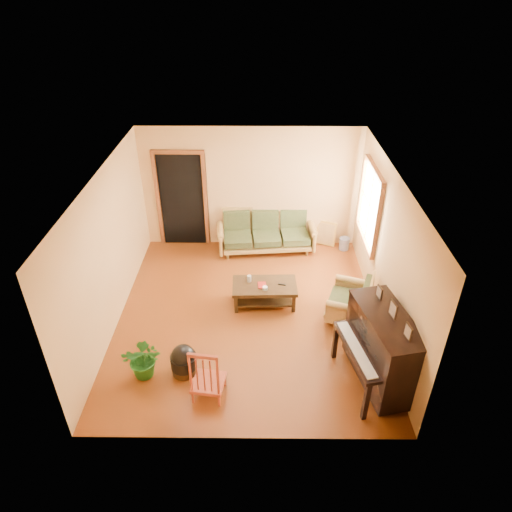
{
  "coord_description": "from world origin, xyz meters",
  "views": [
    {
      "loc": [
        0.19,
        -6.23,
        5.2
      ],
      "look_at": [
        0.13,
        0.2,
        1.1
      ],
      "focal_mm": 32.0,
      "sensor_mm": 36.0,
      "label": 1
    }
  ],
  "objects_px": {
    "sofa": "(266,232)",
    "coffee_table": "(264,294)",
    "footstool": "(184,363)",
    "ceramic_crock": "(344,244)",
    "piano": "(382,350)",
    "armchair": "(349,297)",
    "red_chair": "(208,370)",
    "potted_plant": "(144,359)"
  },
  "relations": [
    {
      "from": "piano",
      "to": "footstool",
      "type": "relative_size",
      "value": 3.52
    },
    {
      "from": "sofa",
      "to": "red_chair",
      "type": "xyz_separation_m",
      "value": [
        -0.85,
        -3.96,
        0.04
      ]
    },
    {
      "from": "sofa",
      "to": "footstool",
      "type": "distance_m",
      "value": 3.78
    },
    {
      "from": "coffee_table",
      "to": "ceramic_crock",
      "type": "height_order",
      "value": "coffee_table"
    },
    {
      "from": "coffee_table",
      "to": "ceramic_crock",
      "type": "xyz_separation_m",
      "value": [
        1.74,
        1.9,
        -0.07
      ]
    },
    {
      "from": "red_chair",
      "to": "piano",
      "type": "bearing_deg",
      "value": 14.37
    },
    {
      "from": "red_chair",
      "to": "potted_plant",
      "type": "distance_m",
      "value": 1.06
    },
    {
      "from": "armchair",
      "to": "footstool",
      "type": "relative_size",
      "value": 2.12
    },
    {
      "from": "footstool",
      "to": "sofa",
      "type": "bearing_deg",
      "value": 70.34
    },
    {
      "from": "piano",
      "to": "potted_plant",
      "type": "height_order",
      "value": "piano"
    },
    {
      "from": "armchair",
      "to": "red_chair",
      "type": "distance_m",
      "value": 2.85
    },
    {
      "from": "sofa",
      "to": "potted_plant",
      "type": "height_order",
      "value": "sofa"
    },
    {
      "from": "coffee_table",
      "to": "potted_plant",
      "type": "xyz_separation_m",
      "value": [
        -1.78,
        -1.74,
        0.12
      ]
    },
    {
      "from": "ceramic_crock",
      "to": "armchair",
      "type": "bearing_deg",
      "value": -97.41
    },
    {
      "from": "red_chair",
      "to": "potted_plant",
      "type": "relative_size",
      "value": 1.47
    },
    {
      "from": "sofa",
      "to": "coffee_table",
      "type": "bearing_deg",
      "value": -96.87
    },
    {
      "from": "sofa",
      "to": "red_chair",
      "type": "distance_m",
      "value": 4.05
    },
    {
      "from": "footstool",
      "to": "red_chair",
      "type": "distance_m",
      "value": 0.65
    },
    {
      "from": "coffee_table",
      "to": "footstool",
      "type": "relative_size",
      "value": 2.91
    },
    {
      "from": "sofa",
      "to": "armchair",
      "type": "bearing_deg",
      "value": -63.18
    },
    {
      "from": "armchair",
      "to": "ceramic_crock",
      "type": "bearing_deg",
      "value": 102.07
    },
    {
      "from": "armchair",
      "to": "red_chair",
      "type": "xyz_separation_m",
      "value": [
        -2.25,
        -1.75,
        0.06
      ]
    },
    {
      "from": "footstool",
      "to": "red_chair",
      "type": "xyz_separation_m",
      "value": [
        0.41,
        -0.41,
        0.29
      ]
    },
    {
      "from": "armchair",
      "to": "ceramic_crock",
      "type": "height_order",
      "value": "armchair"
    },
    {
      "from": "armchair",
      "to": "piano",
      "type": "xyz_separation_m",
      "value": [
        0.2,
        -1.47,
        0.19
      ]
    },
    {
      "from": "footstool",
      "to": "ceramic_crock",
      "type": "xyz_separation_m",
      "value": [
        2.95,
        3.59,
        -0.05
      ]
    },
    {
      "from": "sofa",
      "to": "red_chair",
      "type": "bearing_deg",
      "value": -107.47
    },
    {
      "from": "armchair",
      "to": "red_chair",
      "type": "height_order",
      "value": "red_chair"
    },
    {
      "from": "ceramic_crock",
      "to": "potted_plant",
      "type": "relative_size",
      "value": 0.42
    },
    {
      "from": "footstool",
      "to": "ceramic_crock",
      "type": "relative_size",
      "value": 1.45
    },
    {
      "from": "piano",
      "to": "coffee_table",
      "type": "bearing_deg",
      "value": 119.84
    },
    {
      "from": "coffee_table",
      "to": "piano",
      "type": "height_order",
      "value": "piano"
    },
    {
      "from": "coffee_table",
      "to": "potted_plant",
      "type": "bearing_deg",
      "value": -135.72
    },
    {
      "from": "armchair",
      "to": "red_chair",
      "type": "relative_size",
      "value": 0.88
    },
    {
      "from": "red_chair",
      "to": "potted_plant",
      "type": "height_order",
      "value": "red_chair"
    },
    {
      "from": "footstool",
      "to": "red_chair",
      "type": "relative_size",
      "value": 0.42
    },
    {
      "from": "sofa",
      "to": "potted_plant",
      "type": "relative_size",
      "value": 3.15
    },
    {
      "from": "coffee_table",
      "to": "armchair",
      "type": "distance_m",
      "value": 1.5
    },
    {
      "from": "sofa",
      "to": "coffee_table",
      "type": "height_order",
      "value": "sofa"
    },
    {
      "from": "armchair",
      "to": "footstool",
      "type": "distance_m",
      "value": 2.98
    },
    {
      "from": "potted_plant",
      "to": "sofa",
      "type": "bearing_deg",
      "value": 63.01
    },
    {
      "from": "red_chair",
      "to": "potted_plant",
      "type": "xyz_separation_m",
      "value": [
        -0.98,
        0.36,
        -0.15
      ]
    }
  ]
}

